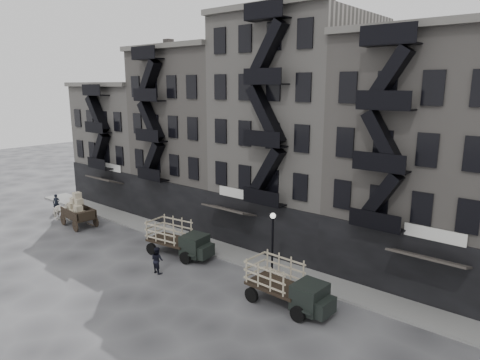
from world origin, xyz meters
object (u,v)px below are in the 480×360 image
Objects in this scene: stake_truck_west at (178,236)px; pedestrian_west at (56,203)px; horse at (61,211)px; stake_truck_east at (287,282)px; pedestrian_mid at (157,260)px; wagon at (77,207)px.

pedestrian_west is (-17.22, -0.28, -0.55)m from stake_truck_west.
stake_truck_east reaches higher than horse.
horse is 3.12m from pedestrian_west.
pedestrian_mid reaches higher than horse.
pedestrian_mid is (-9.01, -1.79, -0.56)m from stake_truck_east.
stake_truck_west is at bearing -47.03° from pedestrian_west.
pedestrian_west is at bearing 173.35° from stake_truck_west.
stake_truck_east is at bearing 5.78° from wagon.
horse is at bearing 177.89° from stake_truck_west.
stake_truck_west is 10.21m from stake_truck_east.
stake_truck_east is at bearing -13.85° from stake_truck_west.
pedestrian_mid is at bearing -166.71° from stake_truck_east.
stake_truck_east reaches higher than pedestrian_west.
stake_truck_east is (24.44, 0.25, 0.56)m from horse.
pedestrian_west is at bearing -179.68° from stake_truck_east.
stake_truck_west is at bearing 175.80° from stake_truck_east.
wagon is at bearing -106.29° from horse.
horse is at bearing -177.34° from stake_truck_east.
pedestrian_mid is (15.43, -1.54, 0.01)m from horse.
stake_truck_west is 17.23m from pedestrian_west.
wagon reaches higher than pedestrian_west.
wagon reaches higher than horse.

